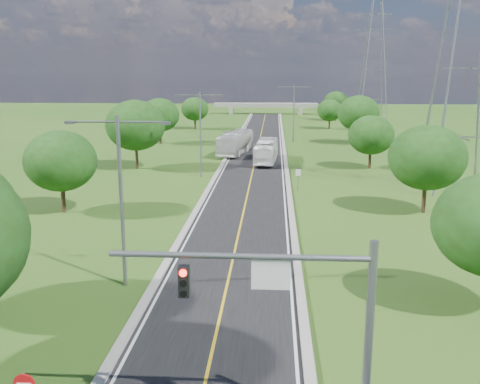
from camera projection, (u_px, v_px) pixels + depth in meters
name	position (u px, v px, depth m)	size (l,w,h in m)	color
ground	(256.00, 157.00, 77.88)	(260.00, 260.00, 0.00)	#254C15
road	(257.00, 151.00, 83.71)	(8.00, 150.00, 0.06)	black
curb_left	(230.00, 150.00, 83.96)	(0.50, 150.00, 0.22)	gray
curb_right	(284.00, 151.00, 83.43)	(0.50, 150.00, 0.22)	gray
signal_mast	(304.00, 307.00, 17.20)	(8.54, 0.33, 7.20)	slate
speed_limit_sign	(298.00, 176.00, 55.78)	(0.55, 0.09, 2.40)	slate
overpass	(266.00, 106.00, 155.19)	(30.00, 3.00, 3.20)	gray
streetlight_near_left	(121.00, 187.00, 30.23)	(5.90, 0.25, 10.00)	slate
streetlight_mid_left	(200.00, 127.00, 62.34)	(5.90, 0.25, 10.00)	slate
streetlight_far_right	(294.00, 108.00, 93.70)	(5.90, 0.25, 10.00)	slate
power_tower_near	(467.00, 54.00, 53.93)	(9.00, 6.40, 28.00)	slate
power_tower_far	(374.00, 64.00, 126.67)	(9.00, 6.40, 28.00)	slate
tree_lb	(61.00, 161.00, 46.72)	(6.30, 6.30, 7.33)	black
tree_lc	(135.00, 125.00, 67.85)	(7.56, 7.56, 8.79)	black
tree_ld	(160.00, 115.00, 91.47)	(6.72, 6.72, 7.82)	black
tree_le	(195.00, 109.00, 114.81)	(5.88, 5.88, 6.84)	black
tree_rb	(427.00, 158.00, 46.59)	(6.72, 6.72, 7.82)	black
tree_rc	(371.00, 135.00, 68.20)	(5.88, 5.88, 6.84)	black
tree_rd	(359.00, 113.00, 91.22)	(7.14, 7.14, 8.30)	black
tree_re	(330.00, 110.00, 115.00)	(5.46, 5.46, 6.35)	black
tree_rf	(336.00, 102.00, 134.11)	(6.30, 6.30, 7.33)	black
bus_outbound	(266.00, 151.00, 73.17)	(2.58, 11.02, 3.07)	white
bus_inbound	(235.00, 143.00, 80.72)	(2.85, 12.20, 3.40)	silver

